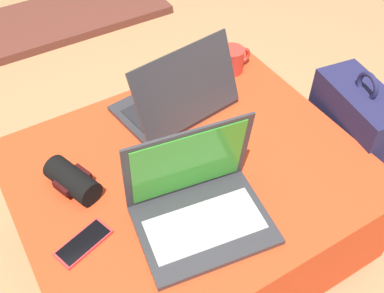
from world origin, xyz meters
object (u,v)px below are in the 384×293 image
coffee_mug (232,60)px  wrist_brace (73,180)px  backpack (348,147)px  laptop_far (178,98)px  cell_phone (84,243)px  laptop_near (198,203)px

coffee_mug → wrist_brace: bearing=-161.9°
backpack → wrist_brace: bearing=87.0°
laptop_far → coffee_mug: size_ratio=3.11×
laptop_far → coffee_mug: bearing=-169.5°
coffee_mug → backpack: bearing=-61.5°
cell_phone → backpack: 0.96m
laptop_near → laptop_far: bearing=76.3°
laptop_near → cell_phone: size_ratio=2.39×
laptop_near → coffee_mug: 0.64m
backpack → coffee_mug: 0.51m
wrist_brace → coffee_mug: 0.71m
laptop_far → wrist_brace: bearing=10.4°
laptop_far → cell_phone: size_ratio=2.51×
cell_phone → wrist_brace: size_ratio=0.88×
laptop_far → backpack: 0.62m
laptop_near → laptop_far: size_ratio=0.95×
laptop_near → wrist_brace: 0.35m
laptop_near → backpack: size_ratio=0.67×
laptop_near → laptop_far: (0.16, 0.39, -0.00)m
laptop_near → coffee_mug: (0.44, 0.48, -0.01)m
laptop_near → cell_phone: laptop_near is taller
cell_phone → backpack: (0.95, -0.01, -0.16)m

